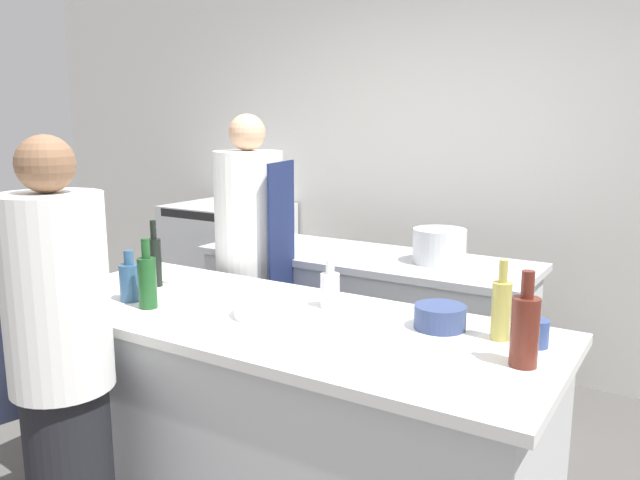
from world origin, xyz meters
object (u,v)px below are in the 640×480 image
at_px(chef_at_prep_near, 62,369).
at_px(cup, 536,333).
at_px(bottle_water, 130,281).
at_px(bowl_mixing_large, 440,317).
at_px(bottle_olive_oil, 155,260).
at_px(stockpot, 439,246).
at_px(bottle_wine, 501,308).
at_px(bottle_cooking_oil, 525,329).
at_px(oven_range, 229,270).
at_px(bowl_prep_small, 268,308).
at_px(bottle_vinegar, 147,281).
at_px(bottle_sauce, 330,289).
at_px(chef_at_stove, 251,272).

bearing_deg(chef_at_prep_near, cup, -45.28).
height_order(bottle_water, bowl_mixing_large, bottle_water).
distance_m(bottle_olive_oil, stockpot, 1.51).
relative_size(bottle_wine, bowl_mixing_large, 1.50).
distance_m(bottle_cooking_oil, bowl_mixing_large, 0.42).
distance_m(oven_range, stockpot, 2.02).
xyz_separation_m(bottle_olive_oil, cup, (1.71, 0.13, -0.08)).
relative_size(bowl_prep_small, cup, 2.89).
distance_m(oven_range, bottle_water, 2.20).
xyz_separation_m(bottle_cooking_oil, bowl_mixing_large, (-0.36, 0.20, -0.08)).
bearing_deg(stockpot, bottle_water, -121.48).
height_order(bowl_prep_small, cup, cup).
height_order(chef_at_prep_near, bottle_vinegar, chef_at_prep_near).
distance_m(bowl_mixing_large, cup, 0.35).
bearing_deg(bowl_mixing_large, cup, -0.93).
relative_size(bottle_olive_oil, bottle_cooking_oil, 1.01).
bearing_deg(bottle_olive_oil, cup, 4.22).
distance_m(bottle_vinegar, stockpot, 1.60).
bearing_deg(bottle_sauce, bowl_prep_small, -123.80).
relative_size(bottle_vinegar, bottle_cooking_oil, 0.94).
bearing_deg(bowl_mixing_large, bowl_prep_small, -161.34).
height_order(bottle_olive_oil, cup, bottle_olive_oil).
relative_size(bottle_olive_oil, bowl_prep_small, 1.13).
relative_size(bottle_olive_oil, bottle_wine, 1.08).
relative_size(bottle_cooking_oil, bottle_sauce, 1.55).
height_order(chef_at_prep_near, bottle_olive_oil, chef_at_prep_near).
height_order(chef_at_stove, bottle_olive_oil, chef_at_stove).
relative_size(chef_at_prep_near, cup, 16.99).
height_order(chef_at_prep_near, bottle_cooking_oil, chef_at_prep_near).
relative_size(chef_at_stove, bottle_wine, 5.85).
height_order(bottle_olive_oil, bottle_cooking_oil, bottle_olive_oil).
bearing_deg(bottle_water, bottle_olive_oil, 111.59).
relative_size(bottle_sauce, bottle_water, 0.90).
distance_m(bottle_olive_oil, bottle_sauce, 0.88).
xyz_separation_m(bottle_cooking_oil, bottle_water, (-1.63, -0.16, -0.04)).
height_order(bottle_olive_oil, bowl_mixing_large, bottle_olive_oil).
height_order(chef_at_stove, bottle_wine, chef_at_stove).
height_order(oven_range, bowl_prep_small, oven_range).
xyz_separation_m(chef_at_prep_near, bottle_olive_oil, (-0.31, 0.74, 0.21)).
height_order(bottle_water, stockpot, bottle_water).
bearing_deg(bottle_wine, bottle_cooking_oil, -56.41).
distance_m(bottle_wine, bottle_water, 1.54).
bearing_deg(bowl_prep_small, bottle_vinegar, -159.63).
height_order(bottle_olive_oil, bottle_sauce, bottle_olive_oil).
height_order(chef_at_prep_near, bowl_mixing_large, chef_at_prep_near).
distance_m(chef_at_stove, bottle_olive_oil, 0.64).
bearing_deg(bowl_prep_small, cup, 11.97).
relative_size(bottle_olive_oil, bowl_mixing_large, 1.62).
distance_m(bottle_vinegar, bottle_water, 0.15).
height_order(bottle_olive_oil, bottle_water, bottle_olive_oil).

